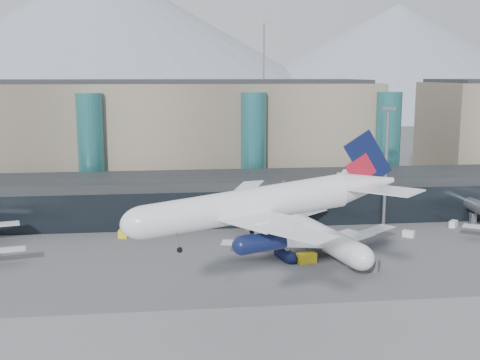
# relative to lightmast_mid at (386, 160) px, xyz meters

# --- Properties ---
(ground) EXTENTS (900.00, 900.00, 0.00)m
(ground) POSITION_rel_lightmast_mid_xyz_m (-30.00, -48.00, -14.42)
(ground) COLOR #515154
(ground) RESTS_ON ground
(concourse) EXTENTS (170.00, 27.00, 10.00)m
(concourse) POSITION_rel_lightmast_mid_xyz_m (-30.02, 9.73, -9.45)
(concourse) COLOR black
(concourse) RESTS_ON ground
(terminal_main) EXTENTS (130.00, 30.00, 31.00)m
(terminal_main) POSITION_rel_lightmast_mid_xyz_m (-55.00, 42.00, 1.03)
(terminal_main) COLOR gray
(terminal_main) RESTS_ON ground
(teal_towers) EXTENTS (116.40, 19.40, 46.00)m
(teal_towers) POSITION_rel_lightmast_mid_xyz_m (-44.99, 26.01, -0.41)
(teal_towers) COLOR #286F71
(teal_towers) RESTS_ON ground
(mountain_ridge) EXTENTS (910.00, 400.00, 110.00)m
(mountain_ridge) POSITION_rel_lightmast_mid_xyz_m (-14.03, 332.00, 31.33)
(mountain_ridge) COLOR gray
(mountain_ridge) RESTS_ON ground
(lightmast_mid) EXTENTS (3.00, 1.20, 25.60)m
(lightmast_mid) POSITION_rel_lightmast_mid_xyz_m (0.00, 0.00, 0.00)
(lightmast_mid) COLOR slate
(lightmast_mid) RESTS_ON ground
(hero_jet) EXTENTS (35.93, 36.51, 11.79)m
(hero_jet) POSITION_rel_lightmast_mid_xyz_m (-33.44, -50.59, 3.42)
(hero_jet) COLOR silver
(hero_jet) RESTS_ON ground
(jet_parked_mid) EXTENTS (36.89, 37.95, 12.20)m
(jet_parked_mid) POSITION_rel_lightmast_mid_xyz_m (-19.82, -16.19, -9.80)
(jet_parked_mid) COLOR silver
(jet_parked_mid) RESTS_ON ground
(veh_b) EXTENTS (2.06, 3.02, 1.64)m
(veh_b) POSITION_rel_lightmast_mid_xyz_m (-55.62, -3.15, -13.60)
(veh_b) COLOR gold
(veh_b) RESTS_ON ground
(veh_c) EXTENTS (4.03, 3.53, 1.99)m
(veh_c) POSITION_rel_lightmast_mid_xyz_m (-13.35, -29.27, -13.42)
(veh_c) COLOR #4C4C51
(veh_c) RESTS_ON ground
(veh_d) EXTENTS (2.56, 2.65, 1.37)m
(veh_d) POSITION_rel_lightmast_mid_xyz_m (14.33, -3.47, -13.73)
(veh_d) COLOR silver
(veh_d) RESTS_ON ground
(veh_g) EXTENTS (2.60, 2.47, 1.33)m
(veh_g) POSITION_rel_lightmast_mid_xyz_m (1.58, -10.05, -13.75)
(veh_g) COLOR silver
(veh_g) RESTS_ON ground
(veh_h) EXTENTS (3.64, 2.71, 1.80)m
(veh_h) POSITION_rel_lightmast_mid_xyz_m (-22.73, -24.12, -13.52)
(veh_h) COLOR gold
(veh_h) RESTS_ON ground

